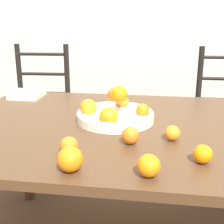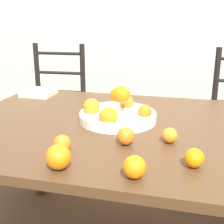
# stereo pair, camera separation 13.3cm
# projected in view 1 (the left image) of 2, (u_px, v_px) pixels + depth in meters

# --- Properties ---
(wall_back) EXTENTS (8.00, 0.06, 2.60)m
(wall_back) POSITION_uv_depth(u_px,v_px,m) (159.00, 4.00, 2.72)
(wall_back) COLOR beige
(wall_back) RESTS_ON ground_plane
(dining_table) EXTENTS (1.81, 1.09, 0.74)m
(dining_table) POSITION_uv_depth(u_px,v_px,m) (151.00, 142.00, 1.41)
(dining_table) COLOR #4C331E
(dining_table) RESTS_ON ground_plane
(fruit_bowl) EXTENTS (0.36, 0.36, 0.17)m
(fruit_bowl) POSITION_uv_depth(u_px,v_px,m) (115.00, 113.00, 1.44)
(fruit_bowl) COLOR silver
(fruit_bowl) RESTS_ON dining_table
(orange_loose_0) EXTENTS (0.07, 0.07, 0.07)m
(orange_loose_0) POSITION_uv_depth(u_px,v_px,m) (150.00, 166.00, 0.94)
(orange_loose_0) COLOR orange
(orange_loose_0) RESTS_ON dining_table
(orange_loose_1) EXTENTS (0.06, 0.06, 0.06)m
(orange_loose_1) POSITION_uv_depth(u_px,v_px,m) (203.00, 154.00, 1.03)
(orange_loose_1) COLOR orange
(orange_loose_1) RESTS_ON dining_table
(orange_loose_2) EXTENTS (0.08, 0.08, 0.08)m
(orange_loose_2) POSITION_uv_depth(u_px,v_px,m) (70.00, 159.00, 0.97)
(orange_loose_2) COLOR orange
(orange_loose_2) RESTS_ON dining_table
(orange_loose_3) EXTENTS (0.06, 0.06, 0.06)m
(orange_loose_3) POSITION_uv_depth(u_px,v_px,m) (69.00, 146.00, 1.10)
(orange_loose_3) COLOR orange
(orange_loose_3) RESTS_ON dining_table
(orange_loose_4) EXTENTS (0.06, 0.06, 0.06)m
(orange_loose_4) POSITION_uv_depth(u_px,v_px,m) (172.00, 133.00, 1.22)
(orange_loose_4) COLOR orange
(orange_loose_4) RESTS_ON dining_table
(orange_loose_5) EXTENTS (0.07, 0.07, 0.07)m
(orange_loose_5) POSITION_uv_depth(u_px,v_px,m) (130.00, 136.00, 1.18)
(orange_loose_5) COLOR orange
(orange_loose_5) RESTS_ON dining_table
(chair_left) EXTENTS (0.45, 0.43, 1.00)m
(chair_left) POSITION_uv_depth(u_px,v_px,m) (40.00, 116.00, 2.39)
(chair_left) COLOR black
(chair_left) RESTS_ON ground_plane
(book_stack) EXTENTS (0.18, 0.17, 0.03)m
(book_stack) POSITION_uv_depth(u_px,v_px,m) (27.00, 94.00, 1.87)
(book_stack) COLOR silver
(book_stack) RESTS_ON dining_table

